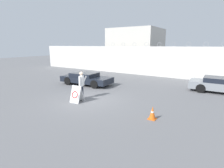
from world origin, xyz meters
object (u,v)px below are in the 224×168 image
at_px(security_guard, 82,84).
at_px(parked_car_front_coupe, 86,78).
at_px(traffic_cone_near, 152,113).
at_px(barricade_sign, 77,94).
at_px(parked_car_far_side, 223,85).

bearing_deg(security_guard, parked_car_front_coupe, 15.05).
bearing_deg(parked_car_front_coupe, security_guard, -57.22).
distance_m(traffic_cone_near, parked_car_front_coupe, 8.77).
height_order(barricade_sign, security_guard, security_guard).
bearing_deg(traffic_cone_near, parked_car_far_side, 70.23).
height_order(security_guard, parked_car_front_coupe, security_guard).
height_order(traffic_cone_near, parked_car_far_side, parked_car_far_side).
xyz_separation_m(traffic_cone_near, parked_car_front_coupe, (-7.77, 4.07, 0.25)).
height_order(security_guard, parked_car_far_side, security_guard).
bearing_deg(parked_car_front_coupe, barricade_sign, -60.27).
xyz_separation_m(barricade_sign, parked_car_front_coupe, (-2.83, 4.15, 0.06)).
height_order(barricade_sign, parked_car_far_side, parked_car_far_side).
xyz_separation_m(security_guard, parked_car_far_side, (7.88, 6.88, -0.43)).
bearing_deg(security_guard, parked_car_far_side, -71.20).
relative_size(security_guard, parked_car_front_coupe, 0.38).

